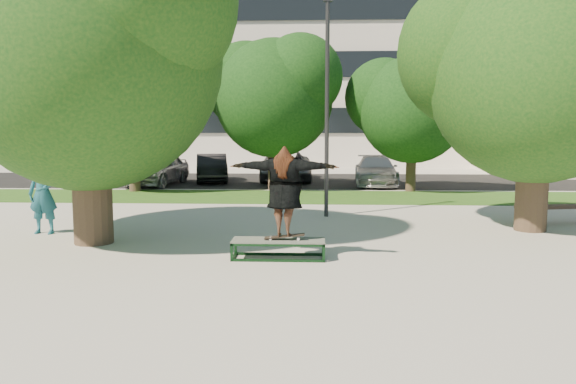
{
  "coord_description": "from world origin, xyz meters",
  "views": [
    {
      "loc": [
        0.64,
        -10.96,
        2.53
      ],
      "look_at": [
        0.11,
        0.6,
        1.2
      ],
      "focal_mm": 35.0,
      "sensor_mm": 36.0,
      "label": 1
    }
  ],
  "objects_px": {
    "bystander": "(43,193)",
    "bench": "(571,208)",
    "tree_right": "(533,63)",
    "car_silver_a": "(157,169)",
    "car_silver_b": "(376,171)",
    "car_grey": "(286,166)",
    "lamppost": "(327,106)",
    "tree_left": "(84,39)",
    "grind_box": "(278,249)",
    "car_dark": "(212,168)"
  },
  "relations": [
    {
      "from": "tree_right",
      "to": "car_silver_b",
      "type": "bearing_deg",
      "value": 103.02
    },
    {
      "from": "grind_box",
      "to": "bystander",
      "type": "distance_m",
      "value": 6.28
    },
    {
      "from": "lamppost",
      "to": "car_grey",
      "type": "bearing_deg",
      "value": 98.83
    },
    {
      "from": "car_silver_a",
      "to": "car_silver_b",
      "type": "distance_m",
      "value": 9.69
    },
    {
      "from": "grind_box",
      "to": "car_dark",
      "type": "bearing_deg",
      "value": 104.94
    },
    {
      "from": "tree_right",
      "to": "car_silver_a",
      "type": "relative_size",
      "value": 1.5
    },
    {
      "from": "car_dark",
      "to": "car_grey",
      "type": "bearing_deg",
      "value": -0.64
    },
    {
      "from": "car_silver_b",
      "to": "tree_left",
      "type": "bearing_deg",
      "value": -117.28
    },
    {
      "from": "tree_left",
      "to": "car_silver_a",
      "type": "relative_size",
      "value": 1.64
    },
    {
      "from": "car_silver_a",
      "to": "car_silver_b",
      "type": "bearing_deg",
      "value": 9.33
    },
    {
      "from": "bench",
      "to": "car_dark",
      "type": "xyz_separation_m",
      "value": [
        -11.73,
        10.92,
        0.26
      ]
    },
    {
      "from": "tree_left",
      "to": "bystander",
      "type": "distance_m",
      "value": 3.89
    },
    {
      "from": "car_silver_b",
      "to": "bench",
      "type": "bearing_deg",
      "value": -63.38
    },
    {
      "from": "tree_right",
      "to": "car_dark",
      "type": "height_order",
      "value": "tree_right"
    },
    {
      "from": "bystander",
      "to": "car_grey",
      "type": "distance_m",
      "value": 14.76
    },
    {
      "from": "car_silver_a",
      "to": "car_grey",
      "type": "height_order",
      "value": "car_silver_a"
    },
    {
      "from": "car_silver_a",
      "to": "car_grey",
      "type": "bearing_deg",
      "value": 29.21
    },
    {
      "from": "tree_right",
      "to": "bench",
      "type": "relative_size",
      "value": 2.11
    },
    {
      "from": "bench",
      "to": "car_silver_b",
      "type": "distance_m",
      "value": 10.58
    },
    {
      "from": "bystander",
      "to": "car_dark",
      "type": "xyz_separation_m",
      "value": [
        1.64,
        13.18,
        -0.32
      ]
    },
    {
      "from": "tree_right",
      "to": "lamppost",
      "type": "height_order",
      "value": "tree_right"
    },
    {
      "from": "lamppost",
      "to": "tree_right",
      "type": "bearing_deg",
      "value": -21.28
    },
    {
      "from": "lamppost",
      "to": "bench",
      "type": "relative_size",
      "value": 1.98
    },
    {
      "from": "car_grey",
      "to": "bystander",
      "type": "bearing_deg",
      "value": -112.07
    },
    {
      "from": "tree_left",
      "to": "bystander",
      "type": "height_order",
      "value": "tree_left"
    },
    {
      "from": "lamppost",
      "to": "bench",
      "type": "bearing_deg",
      "value": -6.04
    },
    {
      "from": "tree_left",
      "to": "grind_box",
      "type": "relative_size",
      "value": 3.95
    },
    {
      "from": "tree_left",
      "to": "tree_right",
      "type": "distance_m",
      "value": 10.41
    },
    {
      "from": "car_dark",
      "to": "grind_box",
      "type": "bearing_deg",
      "value": -86.41
    },
    {
      "from": "tree_left",
      "to": "tree_right",
      "type": "xyz_separation_m",
      "value": [
        10.21,
        1.99,
        -0.33
      ]
    },
    {
      "from": "tree_left",
      "to": "lamppost",
      "type": "distance_m",
      "value": 6.7
    },
    {
      "from": "lamppost",
      "to": "grind_box",
      "type": "bearing_deg",
      "value": -101.11
    },
    {
      "from": "lamppost",
      "to": "bench",
      "type": "height_order",
      "value": "lamppost"
    },
    {
      "from": "bystander",
      "to": "tree_left",
      "type": "bearing_deg",
      "value": -29.7
    },
    {
      "from": "tree_left",
      "to": "car_silver_a",
      "type": "xyz_separation_m",
      "value": [
        -2.0,
        12.43,
        -3.68
      ]
    },
    {
      "from": "bystander",
      "to": "car_silver_b",
      "type": "bearing_deg",
      "value": 54.75
    },
    {
      "from": "tree_left",
      "to": "car_dark",
      "type": "height_order",
      "value": "tree_left"
    },
    {
      "from": "tree_left",
      "to": "lamppost",
      "type": "height_order",
      "value": "tree_left"
    },
    {
      "from": "lamppost",
      "to": "bench",
      "type": "distance_m",
      "value": 7.14
    },
    {
      "from": "car_dark",
      "to": "car_grey",
      "type": "xyz_separation_m",
      "value": [
        3.49,
        0.66,
        0.06
      ]
    },
    {
      "from": "lamppost",
      "to": "car_silver_b",
      "type": "xyz_separation_m",
      "value": [
        2.39,
        9.03,
        -2.51
      ]
    },
    {
      "from": "tree_left",
      "to": "grind_box",
      "type": "distance_m",
      "value": 6.16
    },
    {
      "from": "tree_left",
      "to": "lamppost",
      "type": "relative_size",
      "value": 1.16
    },
    {
      "from": "bystander",
      "to": "car_grey",
      "type": "height_order",
      "value": "bystander"
    },
    {
      "from": "bystander",
      "to": "car_silver_a",
      "type": "xyz_separation_m",
      "value": [
        -0.47,
        11.48,
        -0.23
      ]
    },
    {
      "from": "tree_left",
      "to": "car_dark",
      "type": "distance_m",
      "value": 14.62
    },
    {
      "from": "car_silver_a",
      "to": "tree_right",
      "type": "bearing_deg",
      "value": -34.17
    },
    {
      "from": "bystander",
      "to": "bench",
      "type": "distance_m",
      "value": 13.57
    },
    {
      "from": "car_grey",
      "to": "car_silver_b",
      "type": "bearing_deg",
      "value": -26.24
    },
    {
      "from": "tree_left",
      "to": "tree_right",
      "type": "bearing_deg",
      "value": 11.03
    }
  ]
}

